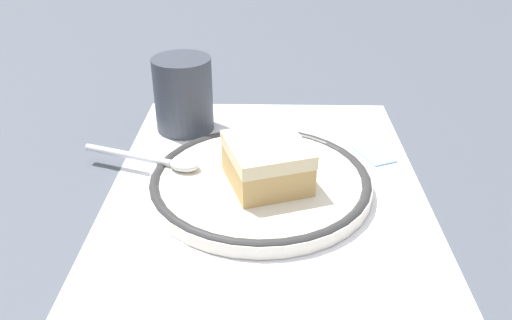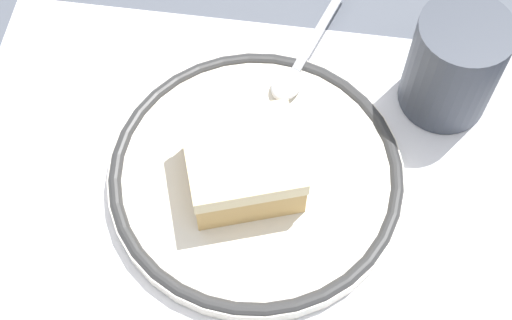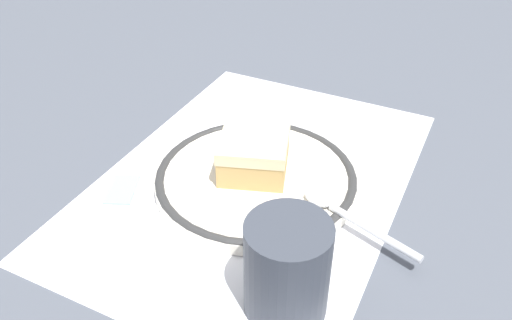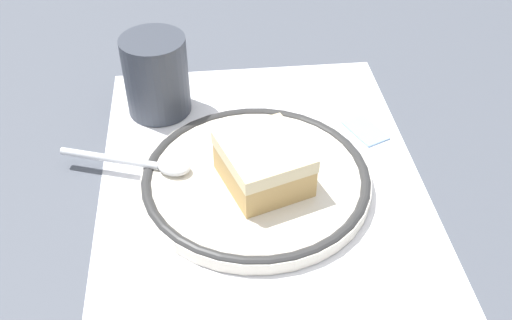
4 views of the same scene
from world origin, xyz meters
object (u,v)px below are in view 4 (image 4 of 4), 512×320
at_px(cup, 157,80).
at_px(sugar_packet, 366,129).
at_px(plate, 256,179).
at_px(spoon, 147,163).
at_px(cake_slice, 267,160).

relative_size(cup, sugar_packet, 1.82).
bearing_deg(plate, spoon, -102.30).
xyz_separation_m(spoon, cup, (-0.12, 0.01, 0.02)).
xyz_separation_m(plate, spoon, (-0.02, -0.11, 0.01)).
distance_m(cake_slice, sugar_packet, 0.15).
bearing_deg(spoon, cake_slice, 76.82).
relative_size(plate, cup, 2.49).
xyz_separation_m(cake_slice, sugar_packet, (-0.08, 0.12, -0.03)).
bearing_deg(plate, cake_slice, 67.78).
height_order(plate, cake_slice, cake_slice).
distance_m(cup, sugar_packet, 0.24).
distance_m(cake_slice, spoon, 0.12).
height_order(cake_slice, cup, cup).
xyz_separation_m(cup, sugar_packet, (0.07, 0.23, -0.04)).
distance_m(plate, spoon, 0.11).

